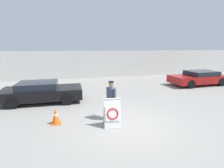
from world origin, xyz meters
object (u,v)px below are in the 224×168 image
security_guard (111,98)px  parked_car_far_side (199,78)px  parked_car_front_coupe (42,92)px  barricade_sign (112,112)px  traffic_cone_near (56,116)px

security_guard → parked_car_far_side: security_guard is taller
security_guard → parked_car_far_side: (8.77, 4.82, -0.32)m
parked_car_front_coupe → parked_car_far_side: 12.05m
barricade_sign → security_guard: 0.80m
security_guard → parked_car_front_coupe: security_guard is taller
traffic_cone_near → parked_car_front_coupe: 3.36m
traffic_cone_near → parked_car_front_coupe: bearing=105.1°
security_guard → parked_car_front_coupe: (-3.19, 3.32, -0.32)m
parked_car_far_side → parked_car_front_coupe: bearing=6.1°
traffic_cone_near → parked_car_far_side: 12.05m
traffic_cone_near → parked_car_far_side: (11.08, 4.74, 0.27)m
traffic_cone_near → parked_car_far_side: parked_car_far_side is taller
parked_car_front_coupe → barricade_sign: bearing=-50.9°
security_guard → traffic_cone_near: (-2.31, 0.09, -0.59)m
security_guard → traffic_cone_near: security_guard is taller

